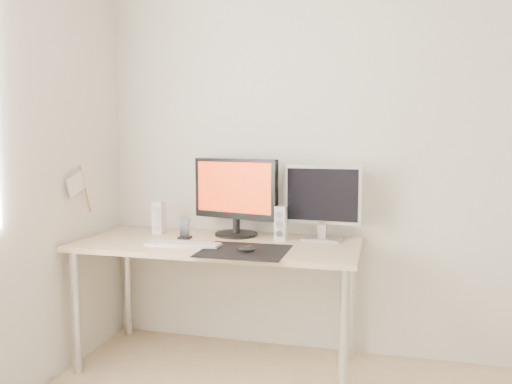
{
  "coord_description": "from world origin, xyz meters",
  "views": [
    {
      "loc": [
        -0.03,
        -1.28,
        1.31
      ],
      "look_at": [
        -0.73,
        1.48,
        1.01
      ],
      "focal_mm": 35.0,
      "sensor_mm": 36.0,
      "label": 1
    }
  ],
  "objects_px": {
    "desk": "(218,255)",
    "keyboard": "(183,244)",
    "speaker_left": "(159,218)",
    "speaker_right": "(281,223)",
    "phone_dock": "(185,232)",
    "main_monitor": "(235,194)",
    "second_monitor": "(323,199)",
    "mouse": "(246,249)"
  },
  "relations": [
    {
      "from": "desk",
      "to": "keyboard",
      "type": "distance_m",
      "value": 0.22
    },
    {
      "from": "speaker_left",
      "to": "speaker_right",
      "type": "xyz_separation_m",
      "value": [
        0.77,
        -0.01,
        0.0
      ]
    },
    {
      "from": "phone_dock",
      "to": "main_monitor",
      "type": "bearing_deg",
      "value": 31.13
    },
    {
      "from": "phone_dock",
      "to": "desk",
      "type": "bearing_deg",
      "value": -9.06
    },
    {
      "from": "keyboard",
      "to": "desk",
      "type": "bearing_deg",
      "value": 43.66
    },
    {
      "from": "main_monitor",
      "to": "phone_dock",
      "type": "distance_m",
      "value": 0.38
    },
    {
      "from": "second_monitor",
      "to": "phone_dock",
      "type": "xyz_separation_m",
      "value": [
        -0.79,
        -0.16,
        -0.2
      ]
    },
    {
      "from": "second_monitor",
      "to": "phone_dock",
      "type": "distance_m",
      "value": 0.83
    },
    {
      "from": "speaker_right",
      "to": "keyboard",
      "type": "relative_size",
      "value": 0.47
    },
    {
      "from": "mouse",
      "to": "second_monitor",
      "type": "xyz_separation_m",
      "value": [
        0.34,
        0.42,
        0.22
      ]
    },
    {
      "from": "desk",
      "to": "second_monitor",
      "type": "relative_size",
      "value": 3.54
    },
    {
      "from": "keyboard",
      "to": "speaker_left",
      "type": "bearing_deg",
      "value": 134.5
    },
    {
      "from": "main_monitor",
      "to": "speaker_left",
      "type": "bearing_deg",
      "value": -173.41
    },
    {
      "from": "keyboard",
      "to": "speaker_right",
      "type": "bearing_deg",
      "value": 29.04
    },
    {
      "from": "speaker_left",
      "to": "speaker_right",
      "type": "distance_m",
      "value": 0.77
    },
    {
      "from": "mouse",
      "to": "second_monitor",
      "type": "distance_m",
      "value": 0.59
    },
    {
      "from": "keyboard",
      "to": "phone_dock",
      "type": "xyz_separation_m",
      "value": [
        -0.06,
        0.18,
        0.03
      ]
    },
    {
      "from": "mouse",
      "to": "speaker_left",
      "type": "bearing_deg",
      "value": 151.1
    },
    {
      "from": "second_monitor",
      "to": "keyboard",
      "type": "relative_size",
      "value": 1.07
    },
    {
      "from": "second_monitor",
      "to": "keyboard",
      "type": "distance_m",
      "value": 0.83
    },
    {
      "from": "main_monitor",
      "to": "speaker_left",
      "type": "height_order",
      "value": "main_monitor"
    },
    {
      "from": "mouse",
      "to": "phone_dock",
      "type": "relative_size",
      "value": 0.79
    },
    {
      "from": "phone_dock",
      "to": "mouse",
      "type": "bearing_deg",
      "value": -30.18
    },
    {
      "from": "speaker_left",
      "to": "mouse",
      "type": "bearing_deg",
      "value": -28.9
    },
    {
      "from": "main_monitor",
      "to": "speaker_right",
      "type": "relative_size",
      "value": 2.72
    },
    {
      "from": "mouse",
      "to": "second_monitor",
      "type": "height_order",
      "value": "second_monitor"
    },
    {
      "from": "main_monitor",
      "to": "speaker_right",
      "type": "distance_m",
      "value": 0.34
    },
    {
      "from": "main_monitor",
      "to": "phone_dock",
      "type": "bearing_deg",
      "value": -148.87
    },
    {
      "from": "second_monitor",
      "to": "keyboard",
      "type": "xyz_separation_m",
      "value": [
        -0.72,
        -0.34,
        -0.23
      ]
    },
    {
      "from": "main_monitor",
      "to": "phone_dock",
      "type": "xyz_separation_m",
      "value": [
        -0.26,
        -0.16,
        -0.22
      ]
    },
    {
      "from": "speaker_left",
      "to": "phone_dock",
      "type": "height_order",
      "value": "speaker_left"
    },
    {
      "from": "speaker_left",
      "to": "keyboard",
      "type": "distance_m",
      "value": 0.41
    },
    {
      "from": "desk",
      "to": "keyboard",
      "type": "relative_size",
      "value": 3.78
    },
    {
      "from": "main_monitor",
      "to": "speaker_left",
      "type": "xyz_separation_m",
      "value": [
        -0.48,
        -0.06,
        -0.15
      ]
    },
    {
      "from": "phone_dock",
      "to": "speaker_left",
      "type": "bearing_deg",
      "value": 153.9
    },
    {
      "from": "second_monitor",
      "to": "speaker_right",
      "type": "height_order",
      "value": "second_monitor"
    },
    {
      "from": "mouse",
      "to": "keyboard",
      "type": "bearing_deg",
      "value": 167.98
    },
    {
      "from": "phone_dock",
      "to": "keyboard",
      "type": "bearing_deg",
      "value": -70.14
    },
    {
      "from": "speaker_left",
      "to": "phone_dock",
      "type": "distance_m",
      "value": 0.24
    },
    {
      "from": "phone_dock",
      "to": "second_monitor",
      "type": "bearing_deg",
      "value": 11.83
    },
    {
      "from": "main_monitor",
      "to": "desk",
      "type": "bearing_deg",
      "value": -104.34
    },
    {
      "from": "speaker_left",
      "to": "speaker_right",
      "type": "height_order",
      "value": "same"
    }
  ]
}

